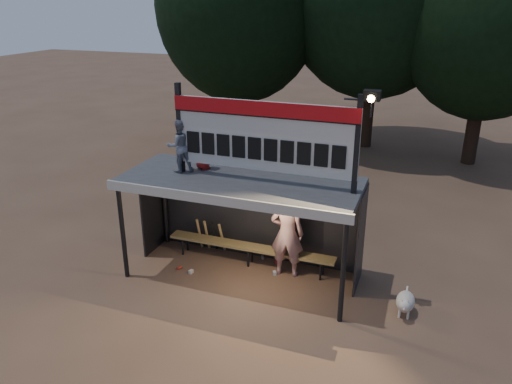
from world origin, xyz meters
TOP-DOWN VIEW (x-y plane):
  - ground at (0.00, 0.00)m, footprint 80.00×80.00m
  - player at (0.92, 0.42)m, footprint 0.78×0.56m
  - child_a at (-1.38, -0.02)m, footprint 0.71×0.70m
  - child_b at (-1.00, 0.33)m, footprint 0.53×0.48m
  - dugout_shelter at (0.00, 0.24)m, footprint 5.10×2.08m
  - scoreboard_assembly at (0.56, -0.01)m, footprint 4.10×0.27m
  - bench at (0.00, 0.55)m, footprint 4.00×0.35m
  - tree_left at (-4.00, 10.00)m, footprint 6.46×6.46m
  - tree_right at (5.00, 10.50)m, footprint 6.08×6.08m
  - dog at (3.55, -0.25)m, footprint 0.36×0.81m
  - bats at (-1.13, 0.82)m, footprint 0.67×0.35m
  - litter at (-0.21, 0.29)m, footprint 2.25×1.31m

SIDE VIEW (x-z plane):
  - ground at x=0.00m, z-range 0.00..0.00m
  - litter at x=-0.21m, z-range 0.00..0.08m
  - dog at x=3.55m, z-range 0.03..0.53m
  - bats at x=-1.13m, z-range 0.01..0.85m
  - bench at x=0.00m, z-range 0.19..0.67m
  - player at x=0.92m, z-range 0.00..2.01m
  - dugout_shelter at x=0.00m, z-range 0.69..3.01m
  - child_b at x=-1.00m, z-range 2.32..3.23m
  - child_a at x=-1.38m, z-range 2.32..3.47m
  - scoreboard_assembly at x=0.56m, z-range 2.33..4.32m
  - tree_right at x=5.00m, z-range 0.83..9.55m
  - tree_left at x=-4.00m, z-range 0.88..10.15m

